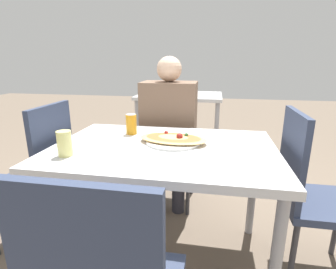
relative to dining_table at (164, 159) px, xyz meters
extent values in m
plane|color=#6B5B4C|center=(0.00, 0.00, -0.65)|extent=(14.00, 14.00, 0.00)
cube|color=silver|center=(0.00, 0.00, 0.05)|extent=(1.19, 0.82, 0.04)
cylinder|color=#99999E|center=(-0.54, -0.35, -0.31)|extent=(0.05, 0.05, 0.68)
cylinder|color=#99999E|center=(0.54, -0.35, -0.31)|extent=(0.05, 0.05, 0.68)
cylinder|color=#99999E|center=(-0.54, 0.35, -0.31)|extent=(0.05, 0.05, 0.68)
cylinder|color=#99999E|center=(0.54, 0.35, -0.31)|extent=(0.05, 0.05, 0.68)
cube|color=#2D3851|center=(-0.08, 0.67, -0.22)|extent=(0.40, 0.40, 0.04)
cube|color=#2D3851|center=(-0.08, 0.85, 0.04)|extent=(0.38, 0.03, 0.47)
cylinder|color=#38383D|center=(0.09, 0.50, -0.44)|extent=(0.03, 0.03, 0.41)
cylinder|color=#38383D|center=(-0.25, 0.50, -0.44)|extent=(0.03, 0.03, 0.41)
cylinder|color=#38383D|center=(0.09, 0.84, -0.44)|extent=(0.03, 0.03, 0.41)
cylinder|color=#38383D|center=(-0.25, 0.84, -0.44)|extent=(0.03, 0.03, 0.41)
cube|color=#2D3851|center=(-0.85, 0.02, -0.22)|extent=(0.40, 0.40, 0.04)
cube|color=#2D3851|center=(-0.67, 0.02, 0.04)|extent=(0.03, 0.38, 0.47)
cylinder|color=#38383D|center=(-1.02, 0.19, -0.44)|extent=(0.03, 0.03, 0.41)
cylinder|color=#38383D|center=(-0.68, -0.15, -0.44)|extent=(0.03, 0.03, 0.41)
cylinder|color=#38383D|center=(-0.68, 0.19, -0.44)|extent=(0.03, 0.03, 0.41)
cube|color=#2D3851|center=(0.85, 0.05, -0.22)|extent=(0.40, 0.40, 0.04)
cube|color=#2D3851|center=(0.67, 0.05, 0.04)|extent=(0.03, 0.38, 0.47)
cylinder|color=#38383D|center=(0.68, 0.22, -0.44)|extent=(0.03, 0.03, 0.41)
cylinder|color=#38383D|center=(0.68, -0.12, -0.44)|extent=(0.03, 0.03, 0.41)
cylinder|color=#2D2D38|center=(0.01, 0.53, -0.42)|extent=(0.10, 0.10, 0.45)
cylinder|color=#2D2D38|center=(-0.17, 0.53, -0.42)|extent=(0.10, 0.10, 0.45)
cube|color=brown|center=(-0.08, 0.64, 0.08)|extent=(0.41, 0.27, 0.56)
sphere|color=beige|center=(-0.08, 0.64, 0.45)|extent=(0.18, 0.18, 0.18)
cylinder|color=white|center=(0.04, 0.07, 0.08)|extent=(0.31, 0.31, 0.01)
ellipsoid|color=#E0AD66|center=(0.04, 0.07, 0.10)|extent=(0.40, 0.27, 0.02)
ellipsoid|color=#D16033|center=(0.04, 0.07, 0.10)|extent=(0.33, 0.22, 0.01)
sphere|color=#335928|center=(0.11, 0.11, 0.11)|extent=(0.02, 0.02, 0.02)
sphere|color=maroon|center=(0.08, 0.06, 0.11)|extent=(0.04, 0.04, 0.04)
sphere|color=maroon|center=(-0.01, 0.14, 0.11)|extent=(0.02, 0.02, 0.02)
cylinder|color=orange|center=(-0.24, 0.20, 0.14)|extent=(0.07, 0.07, 0.12)
cylinder|color=silver|center=(-0.24, 0.20, 0.20)|extent=(0.06, 0.06, 0.00)
cylinder|color=#E0DB7F|center=(-0.44, -0.22, 0.14)|extent=(0.07, 0.07, 0.12)
cube|color=silver|center=(-0.20, 2.18, 0.05)|extent=(1.10, 0.80, 0.04)
ellipsoid|color=#8C7259|center=(-0.42, 2.18, 0.13)|extent=(0.32, 0.24, 0.12)
cylinder|color=#99999E|center=(-0.70, 1.83, -0.31)|extent=(0.05, 0.05, 0.68)
cylinder|color=#99999E|center=(0.30, 1.83, -0.31)|extent=(0.05, 0.05, 0.68)
cylinder|color=#99999E|center=(-0.70, 2.53, -0.31)|extent=(0.05, 0.05, 0.68)
cylinder|color=#99999E|center=(0.30, 2.53, -0.31)|extent=(0.05, 0.05, 0.68)
camera|label=1|loc=(0.26, -1.31, 0.52)|focal=28.00mm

